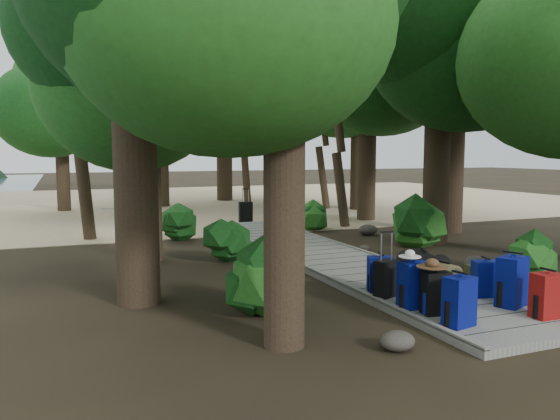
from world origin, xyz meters
name	(u,v)px	position (x,y,z in m)	size (l,w,h in m)	color
ground	(347,268)	(0.00, 0.00, 0.00)	(120.00, 120.00, 0.00)	#312618
sand_beach	(183,202)	(0.00, 16.00, 0.01)	(40.00, 22.00, 0.02)	#D0B78D
boardwalk	(325,257)	(0.00, 1.00, 0.06)	(2.00, 12.00, 0.12)	gray
backpack_left_a	(459,299)	(-0.67, -4.17, 0.48)	(0.38, 0.27, 0.72)	navy
backpack_left_b	(436,290)	(-0.61, -3.62, 0.45)	(0.36, 0.26, 0.67)	black
backpack_left_c	(413,282)	(-0.71, -3.24, 0.49)	(0.40, 0.29, 0.75)	navy
backpack_left_d	(381,272)	(-0.63, -2.24, 0.43)	(0.40, 0.29, 0.62)	navy
backpack_right_a	(547,293)	(0.68, -4.32, 0.46)	(0.38, 0.27, 0.68)	#9B0C0D
backpack_right_b	(512,279)	(0.67, -3.71, 0.52)	(0.45, 0.31, 0.81)	navy
backpack_right_c	(485,277)	(0.70, -3.14, 0.43)	(0.36, 0.26, 0.62)	navy
backpack_right_d	(476,277)	(0.76, -2.88, 0.36)	(0.32, 0.23, 0.49)	#343717
duffel_right_khaki	(443,273)	(0.63, -2.23, 0.30)	(0.36, 0.54, 0.36)	brown
duffel_right_black	(424,263)	(0.75, -1.52, 0.34)	(0.44, 0.70, 0.44)	black
suitcase_on_boardwalk	(386,279)	(-0.76, -2.59, 0.41)	(0.37, 0.21, 0.58)	black
lone_suitcase_on_sand	(246,212)	(0.38, 7.72, 0.36)	(0.44, 0.25, 0.69)	black
hat_brown	(432,262)	(-0.68, -3.61, 0.85)	(0.43, 0.43, 0.13)	#51351E
hat_white	(410,253)	(-0.77, -3.22, 0.92)	(0.32, 0.32, 0.11)	silver
kayak	(124,214)	(-3.31, 10.28, 0.18)	(0.70, 3.21, 0.32)	#A2270D
sun_lounger	(298,205)	(3.09, 9.45, 0.35)	(0.67, 2.07, 0.67)	silver
tree_right_c	(440,58)	(3.63, 1.87, 4.74)	(5.48, 5.48, 9.49)	black
tree_right_d	(455,52)	(5.32, 3.37, 5.25)	(5.72, 5.72, 10.49)	black
tree_right_e	(368,89)	(4.54, 6.83, 4.52)	(5.02, 5.02, 9.03)	black
tree_right_f	(361,76)	(6.14, 10.06, 5.44)	(6.09, 6.09, 10.88)	black
tree_left_a	(284,48)	(-2.92, -3.69, 3.56)	(4.28, 4.28, 7.13)	black
tree_left_c	(147,92)	(-3.60, 2.30, 3.63)	(4.18, 4.18, 7.27)	black
tree_back_a	(159,92)	(-1.27, 14.52, 4.98)	(5.75, 5.75, 9.95)	black
tree_back_b	(224,89)	(2.17, 16.34, 5.46)	(6.11, 6.11, 10.92)	black
tree_back_c	(286,119)	(5.08, 15.48, 4.03)	(4.48, 4.48, 8.06)	black
tree_back_d	(61,118)	(-5.27, 14.07, 3.74)	(4.49, 4.49, 7.49)	black
palm_right_a	(346,115)	(3.12, 5.80, 3.54)	(4.16, 4.16, 7.09)	#153C10
palm_right_b	(324,115)	(5.00, 11.09, 3.94)	(4.08, 4.08, 7.88)	#153C10
palm_right_c	(251,130)	(2.27, 12.58, 3.34)	(4.19, 4.19, 6.67)	#153C10
palm_left_a	(75,103)	(-4.95, 5.83, 3.66)	(4.60, 4.60, 7.31)	#153C10
rock_left_a	(397,341)	(-1.73, -4.34, 0.12)	(0.43, 0.39, 0.24)	#4C473F
rock_left_b	(257,304)	(-2.75, -2.21, 0.11)	(0.41, 0.37, 0.23)	#4C473F
rock_left_c	(265,260)	(-1.55, 0.64, 0.16)	(0.60, 0.54, 0.33)	#4C473F
rock_left_d	(214,244)	(-1.88, 3.37, 0.09)	(0.32, 0.29, 0.17)	#4C473F
rock_right_a	(536,296)	(1.55, -3.35, 0.10)	(0.35, 0.32, 0.19)	#4C473F
rock_right_b	(475,263)	(2.32, -1.11, 0.14)	(0.52, 0.47, 0.28)	#4C473F
rock_right_c	(365,248)	(1.33, 1.54, 0.08)	(0.28, 0.25, 0.15)	#4C473F
rock_right_d	(368,230)	(2.75, 3.74, 0.15)	(0.56, 0.51, 0.31)	#4C473F
shrub_left_a	(263,282)	(-2.76, -2.51, 0.52)	(1.16, 1.16, 1.04)	#1F4D17
shrub_left_b	(225,243)	(-2.18, 1.43, 0.44)	(0.98, 0.98, 0.88)	#1F4D17
shrub_left_c	(180,222)	(-2.46, 4.77, 0.52)	(1.16, 1.16, 1.04)	#1F4D17
shrub_right_a	(528,256)	(2.52, -2.24, 0.47)	(1.04, 1.04, 0.94)	#1F4D17
shrub_right_b	(417,222)	(2.87, 1.60, 0.62)	(1.38, 1.38, 1.24)	#1F4D17
shrub_right_c	(314,216)	(1.81, 5.36, 0.43)	(0.96, 0.96, 0.86)	#1F4D17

